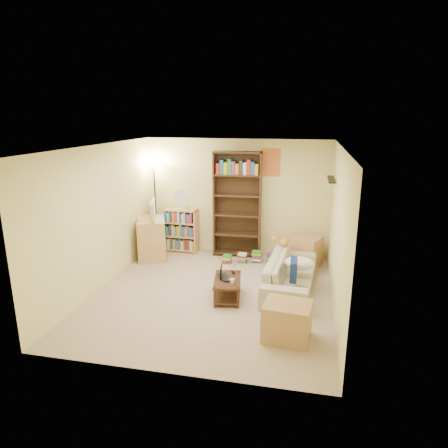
{
  "coord_description": "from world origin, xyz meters",
  "views": [
    {
      "loc": [
        1.51,
        -6.14,
        2.99
      ],
      "look_at": [
        0.04,
        0.74,
        1.05
      ],
      "focal_mm": 32.0,
      "sensor_mm": 36.0,
      "label": 1
    }
  ],
  "objects_px": {
    "floor_lamp": "(154,181)",
    "sofa": "(290,274)",
    "tv_stand": "(152,238)",
    "short_bookshelf": "(181,230)",
    "laptop": "(228,277)",
    "side_table": "(306,251)",
    "tall_bookshelf": "(237,202)",
    "mug": "(232,281)",
    "television": "(150,210)",
    "end_cabinet": "(287,321)",
    "desk_fan": "(182,199)",
    "tabby_cat": "(283,241)",
    "coffee_table": "(227,286)"
  },
  "relations": [
    {
      "from": "floor_lamp",
      "to": "sofa",
      "type": "bearing_deg",
      "value": -27.23
    },
    {
      "from": "tv_stand",
      "to": "short_bookshelf",
      "type": "height_order",
      "value": "short_bookshelf"
    },
    {
      "from": "laptop",
      "to": "side_table",
      "type": "relative_size",
      "value": 0.72
    },
    {
      "from": "laptop",
      "to": "tall_bookshelf",
      "type": "relative_size",
      "value": 0.19
    },
    {
      "from": "mug",
      "to": "short_bookshelf",
      "type": "height_order",
      "value": "short_bookshelf"
    },
    {
      "from": "short_bookshelf",
      "to": "floor_lamp",
      "type": "distance_m",
      "value": 1.23
    },
    {
      "from": "tall_bookshelf",
      "to": "side_table",
      "type": "bearing_deg",
      "value": -14.35
    },
    {
      "from": "mug",
      "to": "television",
      "type": "xyz_separation_m",
      "value": [
        -2.1,
        1.8,
        0.66
      ]
    },
    {
      "from": "laptop",
      "to": "end_cabinet",
      "type": "xyz_separation_m",
      "value": [
        1.05,
        -1.1,
        -0.1
      ]
    },
    {
      "from": "tv_stand",
      "to": "desk_fan",
      "type": "xyz_separation_m",
      "value": [
        0.54,
        0.5,
        0.78
      ]
    },
    {
      "from": "desk_fan",
      "to": "television",
      "type": "bearing_deg",
      "value": -137.27
    },
    {
      "from": "mug",
      "to": "end_cabinet",
      "type": "bearing_deg",
      "value": -43.3
    },
    {
      "from": "sofa",
      "to": "floor_lamp",
      "type": "bearing_deg",
      "value": 66.98
    },
    {
      "from": "laptop",
      "to": "television",
      "type": "relative_size",
      "value": 0.62
    },
    {
      "from": "tabby_cat",
      "to": "television",
      "type": "height_order",
      "value": "television"
    },
    {
      "from": "side_table",
      "to": "mug",
      "type": "bearing_deg",
      "value": -119.51
    },
    {
      "from": "coffee_table",
      "to": "mug",
      "type": "relative_size",
      "value": 7.17
    },
    {
      "from": "laptop",
      "to": "floor_lamp",
      "type": "xyz_separation_m",
      "value": [
        -2.08,
        2.12,
        1.2
      ]
    },
    {
      "from": "laptop",
      "to": "mug",
      "type": "relative_size",
      "value": 3.66
    },
    {
      "from": "laptop",
      "to": "tabby_cat",
      "type": "bearing_deg",
      "value": -63.65
    },
    {
      "from": "tv_stand",
      "to": "mug",
      "type": "bearing_deg",
      "value": -61.43
    },
    {
      "from": "mug",
      "to": "short_bookshelf",
      "type": "relative_size",
      "value": 0.12
    },
    {
      "from": "tabby_cat",
      "to": "television",
      "type": "relative_size",
      "value": 0.64
    },
    {
      "from": "mug",
      "to": "end_cabinet",
      "type": "height_order",
      "value": "end_cabinet"
    },
    {
      "from": "tall_bookshelf",
      "to": "tv_stand",
      "type": "bearing_deg",
      "value": -165.53
    },
    {
      "from": "desk_fan",
      "to": "laptop",
      "type": "bearing_deg",
      "value": -55.1
    },
    {
      "from": "laptop",
      "to": "floor_lamp",
      "type": "height_order",
      "value": "floor_lamp"
    },
    {
      "from": "tv_stand",
      "to": "laptop",
      "type": "bearing_deg",
      "value": -59.3
    },
    {
      "from": "television",
      "to": "floor_lamp",
      "type": "relative_size",
      "value": 0.35
    },
    {
      "from": "sofa",
      "to": "tv_stand",
      "type": "distance_m",
      "value": 3.18
    },
    {
      "from": "desk_fan",
      "to": "short_bookshelf",
      "type": "bearing_deg",
      "value": 139.49
    },
    {
      "from": "coffee_table",
      "to": "desk_fan",
      "type": "relative_size",
      "value": 1.87
    },
    {
      "from": "end_cabinet",
      "to": "sofa",
      "type": "bearing_deg",
      "value": 91.35
    },
    {
      "from": "television",
      "to": "tall_bookshelf",
      "type": "distance_m",
      "value": 1.84
    },
    {
      "from": "tv_stand",
      "to": "floor_lamp",
      "type": "relative_size",
      "value": 0.43
    },
    {
      "from": "short_bookshelf",
      "to": "floor_lamp",
      "type": "xyz_separation_m",
      "value": [
        -0.58,
        0.0,
        1.08
      ]
    },
    {
      "from": "mug",
      "to": "television",
      "type": "relative_size",
      "value": 0.17
    },
    {
      "from": "short_bookshelf",
      "to": "laptop",
      "type": "bearing_deg",
      "value": -52.55
    },
    {
      "from": "sofa",
      "to": "desk_fan",
      "type": "distance_m",
      "value": 3.05
    },
    {
      "from": "tv_stand",
      "to": "coffee_table",
      "type": "bearing_deg",
      "value": -60.13
    },
    {
      "from": "television",
      "to": "floor_lamp",
      "type": "height_order",
      "value": "floor_lamp"
    },
    {
      "from": "end_cabinet",
      "to": "coffee_table",
      "type": "bearing_deg",
      "value": 134.8
    },
    {
      "from": "tabby_cat",
      "to": "coffee_table",
      "type": "bearing_deg",
      "value": -121.15
    },
    {
      "from": "sofa",
      "to": "tall_bookshelf",
      "type": "xyz_separation_m",
      "value": [
        -1.24,
        1.59,
        0.91
      ]
    },
    {
      "from": "short_bookshelf",
      "to": "end_cabinet",
      "type": "bearing_deg",
      "value": -49.5
    },
    {
      "from": "tabby_cat",
      "to": "tv_stand",
      "type": "height_order",
      "value": "tv_stand"
    },
    {
      "from": "television",
      "to": "mug",
      "type": "bearing_deg",
      "value": -151.43
    },
    {
      "from": "coffee_table",
      "to": "laptop",
      "type": "xyz_separation_m",
      "value": [
        -0.0,
        0.05,
        0.15
      ]
    },
    {
      "from": "laptop",
      "to": "mug",
      "type": "height_order",
      "value": "mug"
    },
    {
      "from": "sofa",
      "to": "tall_bookshelf",
      "type": "bearing_deg",
      "value": 42.08
    }
  ]
}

